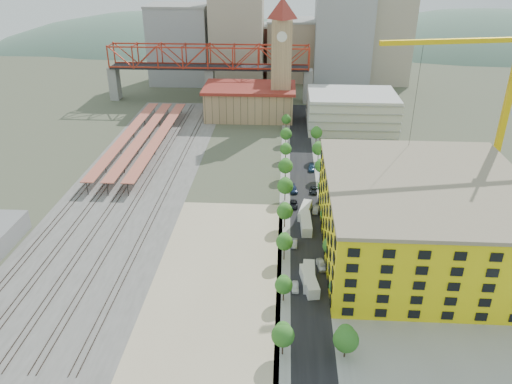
# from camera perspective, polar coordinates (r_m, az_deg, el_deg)

# --- Properties ---
(ground) EXTENTS (400.00, 400.00, 0.00)m
(ground) POSITION_cam_1_polar(r_m,az_deg,el_deg) (139.05, -1.04, -1.79)
(ground) COLOR #474C38
(ground) RESTS_ON ground
(ballast_strip) EXTENTS (36.00, 165.00, 0.06)m
(ballast_strip) POSITION_cam_1_polar(r_m,az_deg,el_deg) (160.96, -13.45, 1.57)
(ballast_strip) COLOR #605E59
(ballast_strip) RESTS_ON ground
(dirt_lot) EXTENTS (28.00, 67.00, 0.06)m
(dirt_lot) POSITION_cam_1_polar(r_m,az_deg,el_deg) (112.80, -4.31, -9.30)
(dirt_lot) COLOR tan
(dirt_lot) RESTS_ON ground
(street_asphalt) EXTENTS (12.00, 170.00, 0.06)m
(street_asphalt) POSITION_cam_1_polar(r_m,az_deg,el_deg) (152.20, 5.41, 0.73)
(street_asphalt) COLOR black
(street_asphalt) RESTS_ON ground
(sidewalk_west) EXTENTS (3.00, 170.00, 0.04)m
(sidewalk_west) POSITION_cam_1_polar(r_m,az_deg,el_deg) (152.07, 3.34, 0.78)
(sidewalk_west) COLOR gray
(sidewalk_west) RESTS_ON ground
(sidewalk_east) EXTENTS (3.00, 170.00, 0.04)m
(sidewalk_east) POSITION_cam_1_polar(r_m,az_deg,el_deg) (152.52, 7.47, 0.67)
(sidewalk_east) COLOR gray
(sidewalk_east) RESTS_ON ground
(construction_pad) EXTENTS (50.00, 90.00, 0.06)m
(construction_pad) POSITION_cam_1_polar(r_m,az_deg,el_deg) (126.47, 19.15, -6.54)
(construction_pad) COLOR gray
(construction_pad) RESTS_ON ground
(rail_tracks) EXTENTS (26.56, 160.00, 0.18)m
(rail_tracks) POSITION_cam_1_polar(r_m,az_deg,el_deg) (161.44, -14.06, 1.62)
(rail_tracks) COLOR #382B23
(rail_tracks) RESTS_ON ground
(platform_canopies) EXTENTS (16.00, 80.00, 4.12)m
(platform_canopies) POSITION_cam_1_polar(r_m,az_deg,el_deg) (185.26, -12.79, 6.30)
(platform_canopies) COLOR #B65146
(platform_canopies) RESTS_ON ground
(station_hall) EXTENTS (38.00, 24.00, 13.10)m
(station_hall) POSITION_cam_1_polar(r_m,az_deg,el_deg) (213.01, -0.73, 10.34)
(station_hall) COLOR tan
(station_hall) RESTS_ON ground
(clock_tower) EXTENTS (12.00, 12.00, 52.00)m
(clock_tower) POSITION_cam_1_polar(r_m,az_deg,el_deg) (205.49, 2.96, 16.02)
(clock_tower) COLOR tan
(clock_tower) RESTS_ON ground
(parking_garage) EXTENTS (34.00, 26.00, 14.00)m
(parking_garage) POSITION_cam_1_polar(r_m,az_deg,el_deg) (202.61, 10.82, 9.12)
(parking_garage) COLOR silver
(parking_garage) RESTS_ON ground
(truss_bridge) EXTENTS (94.00, 9.60, 25.60)m
(truss_bridge) POSITION_cam_1_polar(r_m,az_deg,el_deg) (234.50, -5.38, 14.80)
(truss_bridge) COLOR gray
(truss_bridge) RESTS_ON ground
(construction_building) EXTENTS (44.60, 50.60, 18.80)m
(construction_building) POSITION_cam_1_polar(r_m,az_deg,el_deg) (121.02, 18.44, -2.81)
(construction_building) COLOR gold
(construction_building) RESTS_ON ground
(street_trees) EXTENTS (15.40, 124.40, 8.00)m
(street_trees) POSITION_cam_1_polar(r_m,az_deg,el_deg) (143.27, 5.51, -1.02)
(street_trees) COLOR #246B20
(street_trees) RESTS_ON ground
(skyline) EXTENTS (133.00, 46.00, 60.00)m
(skyline) POSITION_cam_1_polar(r_m,az_deg,el_deg) (267.90, 2.99, 17.19)
(skyline) COLOR #9EA0A3
(skyline) RESTS_ON ground
(distant_hills) EXTENTS (647.00, 264.00, 227.00)m
(distant_hills) POSITION_cam_1_polar(r_m,az_deg,el_deg) (410.36, 8.17, 5.44)
(distant_hills) COLOR #4C6B59
(distant_hills) RESTS_ON ground
(tower_crane) EXTENTS (48.62, 11.64, 52.62)m
(tower_crane) POSITION_cam_1_polar(r_m,az_deg,el_deg) (143.54, 25.98, 10.41)
(tower_crane) COLOR yellow
(tower_crane) RESTS_ON ground
(site_trailer_a) EXTENTS (4.13, 9.88, 2.63)m
(site_trailer_a) POSITION_cam_1_polar(r_m,az_deg,el_deg) (108.71, 6.12, -10.11)
(site_trailer_a) COLOR silver
(site_trailer_a) RESTS_ON ground
(site_trailer_b) EXTENTS (2.69, 9.51, 2.59)m
(site_trailer_b) POSITION_cam_1_polar(r_m,az_deg,el_deg) (110.11, 6.08, -9.58)
(site_trailer_b) COLOR silver
(site_trailer_b) RESTS_ON ground
(site_trailer_c) EXTENTS (2.92, 9.95, 2.70)m
(site_trailer_c) POSITION_cam_1_polar(r_m,az_deg,el_deg) (129.17, 5.72, -3.62)
(site_trailer_c) COLOR silver
(site_trailer_c) RESTS_ON ground
(site_trailer_d) EXTENTS (4.20, 9.32, 2.47)m
(site_trailer_d) POSITION_cam_1_polar(r_m,az_deg,el_deg) (135.51, 5.63, -2.14)
(site_trailer_d) COLOR silver
(site_trailer_d) RESTS_ON ground
(car_0) EXTENTS (1.56, 3.85, 1.31)m
(car_0) POSITION_cam_1_polar(r_m,az_deg,el_deg) (107.89, 4.51, -10.79)
(car_0) COLOR white
(car_0) RESTS_ON ground
(car_1) EXTENTS (1.53, 4.00, 1.30)m
(car_1) POSITION_cam_1_polar(r_m,az_deg,el_deg) (122.07, 4.41, -5.89)
(car_1) COLOR #9D9CA1
(car_1) RESTS_ON ground
(car_2) EXTENTS (2.37, 4.93, 1.35)m
(car_2) POSITION_cam_1_polar(r_m,az_deg,el_deg) (139.60, 4.33, -1.43)
(car_2) COLOR black
(car_2) RESTS_ON ground
(car_3) EXTENTS (2.71, 5.27, 1.46)m
(car_3) POSITION_cam_1_polar(r_m,az_deg,el_deg) (148.05, 4.30, 0.30)
(car_3) COLOR navy
(car_3) RESTS_ON ground
(car_4) EXTENTS (2.58, 4.93, 1.60)m
(car_4) POSITION_cam_1_polar(r_m,az_deg,el_deg) (114.83, 7.49, -8.28)
(car_4) COLOR white
(car_4) RESTS_ON ground
(car_5) EXTENTS (2.29, 4.77, 1.51)m
(car_5) POSITION_cam_1_polar(r_m,az_deg,el_deg) (137.26, 6.85, -2.04)
(car_5) COLOR gray
(car_5) RESTS_ON ground
(car_6) EXTENTS (2.68, 4.95, 1.32)m
(car_6) POSITION_cam_1_polar(r_m,az_deg,el_deg) (148.22, 6.62, 0.20)
(car_6) COLOR black
(car_6) RESTS_ON ground
(car_7) EXTENTS (2.30, 5.03, 1.43)m
(car_7) POSITION_cam_1_polar(r_m,az_deg,el_deg) (162.93, 6.37, 2.74)
(car_7) COLOR navy
(car_7) RESTS_ON ground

